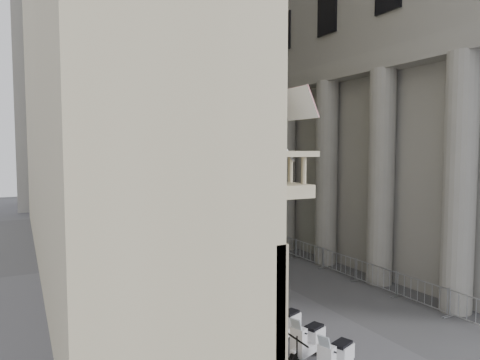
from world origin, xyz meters
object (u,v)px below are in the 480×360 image
object	(u,v)px
security_tent	(160,207)
street_lamp	(155,179)
pedestrian_a	(189,221)
info_kiosk	(150,244)
pedestrian_b	(211,222)

from	to	relation	value
security_tent	street_lamp	distance (m)	2.29
street_lamp	pedestrian_a	size ratio (longest dim) A/B	3.69
security_tent	street_lamp	xyz separation A→B (m)	(0.09, 1.48, 1.75)
pedestrian_a	street_lamp	bearing A→B (deg)	16.18
info_kiosk	pedestrian_a	xyz separation A→B (m)	(4.70, 6.01, 0.09)
security_tent	pedestrian_a	bearing A→B (deg)	34.97
street_lamp	info_kiosk	distance (m)	6.71
info_kiosk	pedestrian_b	bearing A→B (deg)	62.89
street_lamp	pedestrian_a	distance (m)	4.29
info_kiosk	pedestrian_b	distance (m)	8.45
security_tent	street_lamp	bearing A→B (deg)	86.47
street_lamp	pedestrian_b	world-z (taller)	street_lamp
pedestrian_a	security_tent	bearing A→B (deg)	40.58
street_lamp	pedestrian_b	size ratio (longest dim) A/B	4.25
street_lamp	pedestrian_a	bearing A→B (deg)	-3.70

